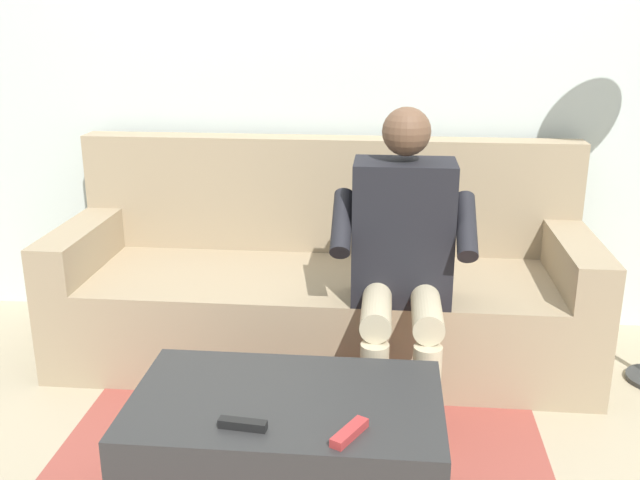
{
  "coord_description": "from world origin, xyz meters",
  "views": [
    {
      "loc": [
        -0.28,
        2.86,
        1.49
      ],
      "look_at": [
        0.0,
        0.01,
        0.57
      ],
      "focal_mm": 40.4,
      "sensor_mm": 36.0,
      "label": 1
    }
  ],
  "objects_px": {
    "couch": "(323,288)",
    "remote_black": "(243,424)",
    "coffee_table": "(287,460)",
    "remote_red": "(350,433)",
    "person_solo_seated": "(403,250)"
  },
  "relations": [
    {
      "from": "coffee_table",
      "to": "remote_red",
      "type": "bearing_deg",
      "value": 136.95
    },
    {
      "from": "couch",
      "to": "remote_red",
      "type": "xyz_separation_m",
      "value": [
        -0.19,
        1.34,
        0.13
      ]
    },
    {
      "from": "couch",
      "to": "person_solo_seated",
      "type": "relative_size",
      "value": 1.98
    },
    {
      "from": "coffee_table",
      "to": "remote_black",
      "type": "bearing_deg",
      "value": 61.34
    },
    {
      "from": "person_solo_seated",
      "to": "remote_red",
      "type": "height_order",
      "value": "person_solo_seated"
    },
    {
      "from": "couch",
      "to": "remote_black",
      "type": "bearing_deg",
      "value": 86.0
    },
    {
      "from": "couch",
      "to": "remote_black",
      "type": "relative_size",
      "value": 17.31
    },
    {
      "from": "couch",
      "to": "coffee_table",
      "type": "xyz_separation_m",
      "value": [
        0.0,
        1.16,
        -0.09
      ]
    },
    {
      "from": "coffee_table",
      "to": "person_solo_seated",
      "type": "bearing_deg",
      "value": -114.34
    },
    {
      "from": "person_solo_seated",
      "to": "remote_black",
      "type": "xyz_separation_m",
      "value": [
        0.43,
        0.92,
        -0.2
      ]
    },
    {
      "from": "coffee_table",
      "to": "person_solo_seated",
      "type": "xyz_separation_m",
      "value": [
        -0.34,
        -0.75,
        0.42
      ]
    },
    {
      "from": "remote_red",
      "to": "couch",
      "type": "bearing_deg",
      "value": 36.78
    },
    {
      "from": "coffee_table",
      "to": "remote_black",
      "type": "xyz_separation_m",
      "value": [
        0.09,
        0.17,
        0.22
      ]
    },
    {
      "from": "remote_red",
      "to": "remote_black",
      "type": "distance_m",
      "value": 0.29
    },
    {
      "from": "couch",
      "to": "coffee_table",
      "type": "distance_m",
      "value": 1.16
    }
  ]
}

